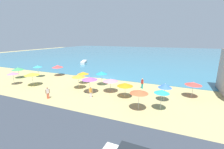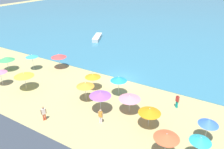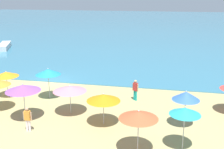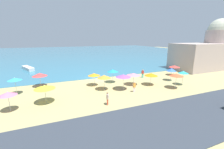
% 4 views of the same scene
% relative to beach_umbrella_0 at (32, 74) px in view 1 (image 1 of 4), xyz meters
% --- Properties ---
extents(ground_plane, '(160.00, 160.00, 0.00)m').
position_rel_beach_umbrella_0_xyz_m(ground_plane, '(9.43, 8.82, -2.09)').
color(ground_plane, tan).
extents(sea, '(150.00, 110.00, 0.05)m').
position_rel_beach_umbrella_0_xyz_m(sea, '(9.43, 63.82, -2.06)').
color(sea, teal).
rests_on(sea, ground_plane).
extents(coastal_road, '(80.00, 8.00, 0.06)m').
position_rel_beach_umbrella_0_xyz_m(coastal_road, '(9.43, -9.18, -2.06)').
color(coastal_road, '#303741').
rests_on(coastal_road, ground_plane).
extents(beach_umbrella_0, '(2.50, 2.50, 2.37)m').
position_rel_beach_umbrella_0_xyz_m(beach_umbrella_0, '(0.00, 0.00, 0.00)').
color(beach_umbrella_0, '#B2B2B7').
rests_on(beach_umbrella_0, ground_plane).
extents(beach_umbrella_1, '(2.19, 2.19, 2.25)m').
position_rel_beach_umbrella_0_xyz_m(beach_umbrella_1, '(25.30, 4.76, -0.10)').
color(beach_umbrella_1, '#B2B2B7').
rests_on(beach_umbrella_1, ground_plane).
extents(beach_umbrella_2, '(2.32, 2.32, 2.28)m').
position_rel_beach_umbrella_0_xyz_m(beach_umbrella_2, '(-7.09, 2.58, -0.14)').
color(beach_umbrella_2, '#B2B2B7').
rests_on(beach_umbrella_2, ground_plane).
extents(beach_umbrella_3, '(2.36, 2.36, 2.40)m').
position_rel_beach_umbrella_0_xyz_m(beach_umbrella_3, '(-0.90, 7.26, -0.00)').
color(beach_umbrella_3, '#B2B2B7').
rests_on(beach_umbrella_3, ground_plane).
extents(beach_umbrella_4, '(2.10, 2.10, 2.50)m').
position_rel_beach_umbrella_0_xyz_m(beach_umbrella_4, '(19.17, -1.92, 0.14)').
color(beach_umbrella_4, '#B2B2B7').
rests_on(beach_umbrella_4, ground_plane).
extents(beach_umbrella_5, '(2.10, 2.10, 2.44)m').
position_rel_beach_umbrella_0_xyz_m(beach_umbrella_5, '(8.35, 1.78, 0.06)').
color(beach_umbrella_5, '#B2B2B7').
rests_on(beach_umbrella_5, ground_plane).
extents(beach_umbrella_6, '(1.71, 1.71, 2.54)m').
position_rel_beach_umbrella_0_xyz_m(beach_umbrella_6, '(21.56, -1.00, 0.18)').
color(beach_umbrella_6, '#B2B2B7').
rests_on(beach_umbrella_6, ground_plane).
extents(beach_umbrella_7, '(2.21, 2.21, 2.17)m').
position_rel_beach_umbrella_0_xyz_m(beach_umbrella_7, '(16.56, 1.07, -0.21)').
color(beach_umbrella_7, '#B2B2B7').
rests_on(beach_umbrella_7, ground_plane).
extents(beach_umbrella_8, '(1.83, 1.83, 2.34)m').
position_rel_beach_umbrella_0_xyz_m(beach_umbrella_8, '(-3.64, -0.88, -0.01)').
color(beach_umbrella_8, '#B2B2B7').
rests_on(beach_umbrella_8, ground_plane).
extents(beach_umbrella_9, '(2.39, 2.39, 2.13)m').
position_rel_beach_umbrella_0_xyz_m(beach_umbrella_9, '(13.82, 2.28, -0.21)').
color(beach_umbrella_9, '#B2B2B7').
rests_on(beach_umbrella_9, ground_plane).
extents(beach_umbrella_10, '(2.05, 2.05, 2.54)m').
position_rel_beach_umbrella_0_xyz_m(beach_umbrella_10, '(11.05, 4.85, 0.15)').
color(beach_umbrella_10, '#B2B2B7').
rests_on(beach_umbrella_10, ground_plane).
extents(beach_umbrella_11, '(2.03, 2.03, 2.21)m').
position_rel_beach_umbrella_0_xyz_m(beach_umbrella_11, '(7.50, 4.47, -0.15)').
color(beach_umbrella_11, '#B2B2B7').
rests_on(beach_umbrella_11, ground_plane).
extents(beach_umbrella_12, '(2.35, 2.35, 2.55)m').
position_rel_beach_umbrella_0_xyz_m(beach_umbrella_12, '(11.10, 0.74, 0.17)').
color(beach_umbrella_12, '#B2B2B7').
rests_on(beach_umbrella_12, ground_plane).
extents(beach_umbrella_13, '(1.87, 1.87, 2.54)m').
position_rel_beach_umbrella_0_xyz_m(beach_umbrella_13, '(-3.95, 4.75, 0.20)').
color(beach_umbrella_13, '#B2B2B7').
rests_on(beach_umbrella_13, ground_plane).
extents(beach_umbrella_14, '(1.75, 1.75, 2.46)m').
position_rel_beach_umbrella_0_xyz_m(beach_umbrella_14, '(21.73, 1.86, 0.03)').
color(beach_umbrella_14, '#B2B2B7').
rests_on(beach_umbrella_14, ground_plane).
extents(bather_0, '(0.57, 0.24, 1.61)m').
position_rel_beach_umbrella_0_xyz_m(bather_0, '(12.16, -0.85, -1.19)').
color(bather_0, white).
rests_on(bather_0, ground_plane).
extents(bather_1, '(0.38, 0.49, 1.65)m').
position_rel_beach_umbrella_0_xyz_m(bather_1, '(6.91, -3.45, -1.17)').
color(bather_1, '#DA492D').
rests_on(bather_1, ground_plane).
extents(bather_2, '(0.50, 0.38, 1.73)m').
position_rel_beach_umbrella_0_xyz_m(bather_2, '(18.04, 5.77, -1.12)').
color(bather_2, '#18A49C').
rests_on(bather_2, ground_plane).
extents(skiff_nearshore, '(3.46, 5.83, 0.77)m').
position_rel_beach_umbrella_0_xyz_m(skiff_nearshore, '(-4.56, 23.19, -1.65)').
color(skiff_nearshore, silver).
rests_on(skiff_nearshore, sea).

